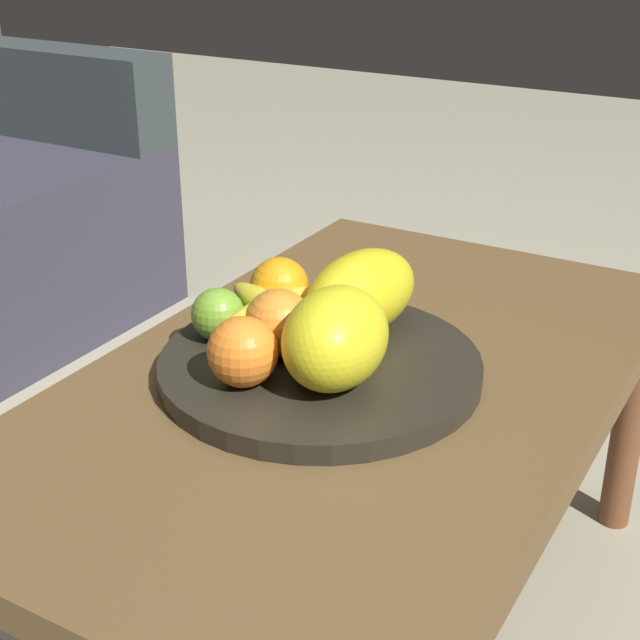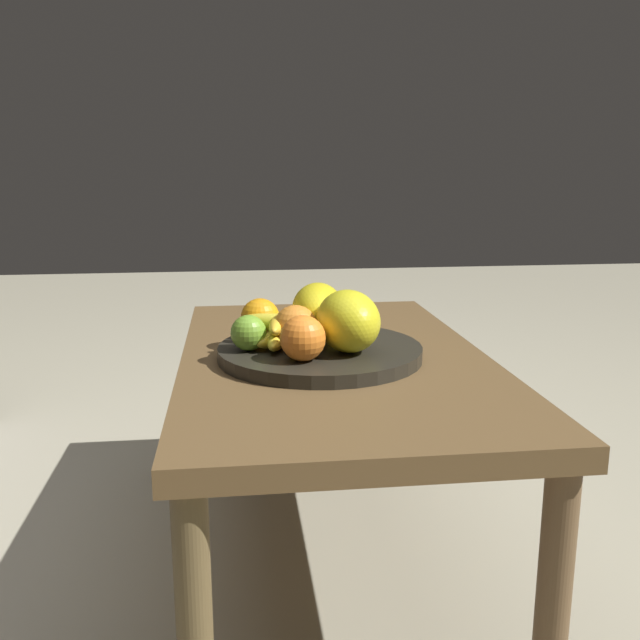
{
  "view_description": "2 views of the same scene",
  "coord_description": "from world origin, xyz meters",
  "views": [
    {
      "loc": [
        -0.89,
        -0.47,
        0.97
      ],
      "look_at": [
        -0.03,
        0.03,
        0.51
      ],
      "focal_mm": 52.12,
      "sensor_mm": 36.0,
      "label": 1
    },
    {
      "loc": [
        -1.29,
        0.19,
        0.79
      ],
      "look_at": [
        -0.03,
        0.03,
        0.51
      ],
      "focal_mm": 38.53,
      "sensor_mm": 36.0,
      "label": 2
    }
  ],
  "objects": [
    {
      "name": "apple_front",
      "position": [
        -0.05,
        0.17,
        0.49
      ],
      "size": [
        0.07,
        0.07,
        0.07
      ],
      "primitive_type": "sphere",
      "color": "#6FA52D",
      "rests_on": "fruit_bowl"
    },
    {
      "name": "coffee_table",
      "position": [
        0.0,
        0.0,
        0.38
      ],
      "size": [
        1.0,
        0.59,
        0.43
      ],
      "color": "brown",
      "rests_on": "ground_plane"
    },
    {
      "name": "melon_smaller_beside",
      "position": [
        -0.08,
        -0.02,
        0.51
      ],
      "size": [
        0.17,
        0.13,
        0.11
      ],
      "primitive_type": "ellipsoid",
      "rotation": [
        0.0,
        0.0,
        0.13
      ],
      "color": "yellow",
      "rests_on": "fruit_bowl"
    },
    {
      "name": "banana_bunch",
      "position": [
        -0.02,
        0.11,
        0.48
      ],
      "size": [
        0.16,
        0.15,
        0.06
      ],
      "color": "yellow",
      "rests_on": "fruit_bowl"
    },
    {
      "name": "ground_plane",
      "position": [
        0.0,
        0.0,
        0.0
      ],
      "size": [
        8.0,
        8.0,
        0.0
      ],
      "primitive_type": "plane",
      "color": "#A39C83"
    },
    {
      "name": "orange_right",
      "position": [
        0.05,
        0.14,
        0.49
      ],
      "size": [
        0.08,
        0.08,
        0.08
      ],
      "primitive_type": "sphere",
      "color": "orange",
      "rests_on": "fruit_bowl"
    },
    {
      "name": "fruit_bowl",
      "position": [
        -0.03,
        0.03,
        0.44
      ],
      "size": [
        0.39,
        0.39,
        0.03
      ],
      "primitive_type": "cylinder",
      "color": "black",
      "rests_on": "coffee_table"
    },
    {
      "name": "melon_large_front",
      "position": [
        0.06,
        0.02,
        0.51
      ],
      "size": [
        0.2,
        0.13,
        0.1
      ],
      "primitive_type": "ellipsoid",
      "rotation": [
        0.0,
        0.0,
        -0.14
      ],
      "color": "yellow",
      "rests_on": "fruit_bowl"
    },
    {
      "name": "orange_front",
      "position": [
        -0.05,
        0.08,
        0.5
      ],
      "size": [
        0.08,
        0.08,
        0.08
      ],
      "primitive_type": "sphere",
      "color": "orange",
      "rests_on": "fruit_bowl"
    },
    {
      "name": "orange_left",
      "position": [
        -0.13,
        0.07,
        0.5
      ],
      "size": [
        0.08,
        0.08,
        0.08
      ],
      "primitive_type": "sphere",
      "color": "orange",
      "rests_on": "fruit_bowl"
    }
  ]
}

